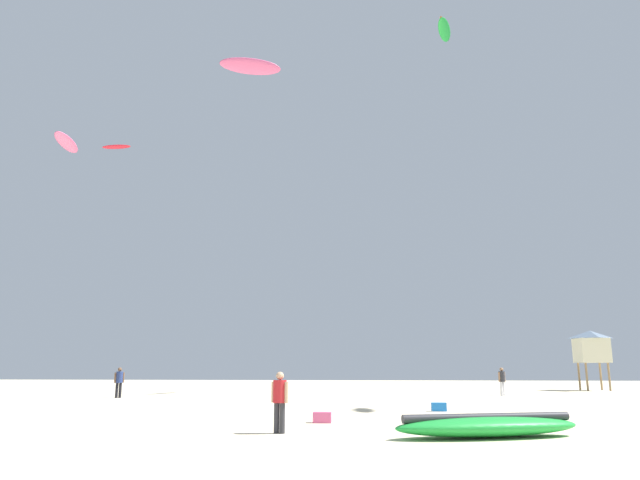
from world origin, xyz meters
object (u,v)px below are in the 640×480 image
(gear_bag, at_px, (322,417))
(cooler_box, at_px, (439,407))
(kite_aloft_2, at_px, (444,30))
(person_midground, at_px, (119,380))
(person_left, at_px, (502,379))
(kite_aloft_0, at_px, (250,66))
(kite_aloft_1, at_px, (116,147))
(person_foreground, at_px, (280,397))
(lifeguard_tower, at_px, (591,346))
(kite_grounded_near, at_px, (488,426))
(kite_aloft_3, at_px, (66,143))

(gear_bag, bearing_deg, cooler_box, 50.41)
(kite_aloft_2, bearing_deg, person_midground, -157.93)
(kite_aloft_2, bearing_deg, person_left, -66.71)
(kite_aloft_0, bearing_deg, kite_aloft_1, 140.22)
(person_midground, distance_m, kite_aloft_0, 21.46)
(person_foreground, relative_size, cooler_box, 2.79)
(person_midground, distance_m, kite_aloft_2, 32.76)
(gear_bag, relative_size, kite_aloft_0, 0.13)
(lifeguard_tower, bearing_deg, kite_grounded_near, -114.47)
(lifeguard_tower, xyz_separation_m, kite_aloft_0, (-23.32, -8.33, 18.17))
(gear_bag, relative_size, kite_aloft_1, 0.21)
(person_left, relative_size, lifeguard_tower, 0.39)
(cooler_box, bearing_deg, kite_aloft_1, 136.02)
(kite_aloft_2, distance_m, kite_aloft_3, 27.51)
(person_left, distance_m, cooler_box, 13.16)
(lifeguard_tower, height_order, gear_bag, lifeguard_tower)
(person_left, bearing_deg, gear_bag, 116.89)
(person_foreground, relative_size, person_midground, 0.97)
(person_midground, bearing_deg, lifeguard_tower, 75.58)
(lifeguard_tower, xyz_separation_m, gear_bag, (-17.30, -25.01, -2.89))
(person_foreground, xyz_separation_m, kite_grounded_near, (5.22, -0.54, -0.64))
(person_midground, xyz_separation_m, cooler_box, (16.19, -8.16, -0.78))
(kite_grounded_near, bearing_deg, lifeguard_tower, 65.53)
(kite_aloft_1, bearing_deg, gear_bag, -54.64)
(kite_aloft_0, height_order, kite_aloft_3, kite_aloft_0)
(person_left, height_order, gear_bag, person_left)
(person_left, height_order, kite_grounded_near, person_left)
(person_midground, distance_m, kite_grounded_near, 23.38)
(person_midground, height_order, kite_aloft_3, kite_aloft_3)
(person_midground, relative_size, kite_aloft_0, 0.38)
(person_midground, xyz_separation_m, person_left, (21.29, 3.95, -0.01))
(person_left, height_order, lifeguard_tower, lifeguard_tower)
(kite_aloft_3, bearing_deg, kite_aloft_2, 20.04)
(lifeguard_tower, distance_m, kite_aloft_3, 37.34)
(person_left, height_order, kite_aloft_1, kite_aloft_1)
(person_foreground, distance_m, lifeguard_tower, 33.44)
(lifeguard_tower, relative_size, kite_aloft_2, 1.22)
(kite_aloft_0, relative_size, kite_aloft_3, 1.21)
(cooler_box, distance_m, gear_bag, 6.49)
(person_foreground, distance_m, gear_bag, 3.19)
(lifeguard_tower, bearing_deg, person_foreground, -123.04)
(kite_grounded_near, bearing_deg, person_left, 76.61)
(person_midground, xyz_separation_m, kite_grounded_near, (16.38, -16.67, -0.67))
(kite_aloft_0, xyz_separation_m, kite_aloft_3, (-9.96, -4.15, -6.71))
(kite_aloft_1, distance_m, kite_aloft_2, 29.25)
(kite_aloft_2, bearing_deg, lifeguard_tower, 21.77)
(kite_aloft_2, relative_size, kite_aloft_3, 0.97)
(kite_grounded_near, distance_m, kite_aloft_0, 30.88)
(lifeguard_tower, bearing_deg, kite_aloft_3, -159.45)
(kite_grounded_near, height_order, kite_aloft_1, kite_aloft_1)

